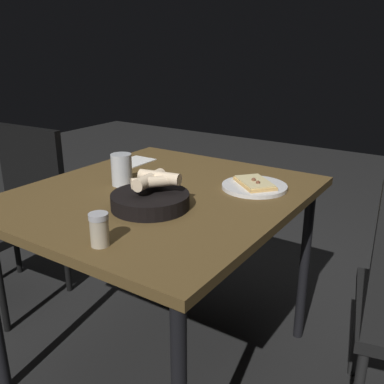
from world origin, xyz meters
TOP-DOWN VIEW (x-y plane):
  - ground at (0.00, 0.00)m, footprint 8.00×8.00m
  - dining_table at (0.00, 0.00)m, footprint 1.02×0.91m
  - pizza_plate at (0.22, -0.26)m, footprint 0.23×0.23m
  - bread_basket at (-0.13, -0.07)m, footprint 0.25×0.25m
  - beer_glass at (-0.01, 0.16)m, footprint 0.08×0.08m
  - pepper_shaker at (-0.42, -0.13)m, footprint 0.05×0.05m
  - napkin at (0.25, 0.33)m, footprint 0.16×0.12m
  - chair_near at (0.02, 0.91)m, footprint 0.47×0.47m

SIDE VIEW (x-z plane):
  - ground at x=0.00m, z-range 0.00..0.00m
  - chair_near at x=0.02m, z-range 0.06..0.90m
  - dining_table at x=0.00m, z-range 0.30..1.02m
  - napkin at x=0.25m, z-range 0.73..0.73m
  - pizza_plate at x=0.22m, z-range 0.72..0.76m
  - bread_basket at x=-0.13m, z-range 0.70..0.82m
  - pepper_shaker at x=-0.42m, z-range 0.72..0.81m
  - beer_glass at x=-0.01m, z-range 0.72..0.83m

